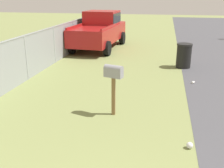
# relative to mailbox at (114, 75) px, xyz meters

# --- Properties ---
(mailbox) EXTENTS (0.33, 0.52, 1.37)m
(mailbox) POSITION_rel_mailbox_xyz_m (0.00, 0.00, 0.00)
(mailbox) COLOR brown
(mailbox) RESTS_ON ground
(pickup_truck) EXTENTS (5.28, 2.50, 2.09)m
(pickup_truck) POSITION_rel_mailbox_xyz_m (8.81, 2.50, 0.02)
(pickup_truck) COLOR maroon
(pickup_truck) RESTS_ON ground
(trash_bin) EXTENTS (0.65, 0.65, 1.04)m
(trash_bin) POSITION_rel_mailbox_xyz_m (5.26, -2.08, -0.56)
(trash_bin) COLOR black
(trash_bin) RESTS_ON ground
(fence_section) EXTENTS (15.80, 0.07, 1.67)m
(fence_section) POSITION_rel_mailbox_xyz_m (2.37, 3.72, -0.19)
(fence_section) COLOR #9EA3A8
(fence_section) RESTS_ON ground
(litter_cup_midfield_a) EXTENTS (0.13, 0.13, 0.08)m
(litter_cup_midfield_a) POSITION_rel_mailbox_xyz_m (3.09, -2.32, -1.05)
(litter_cup_midfield_a) COLOR white
(litter_cup_midfield_a) RESTS_ON ground
(litter_bag_near_hydrant) EXTENTS (0.14, 0.14, 0.14)m
(litter_bag_near_hydrant) POSITION_rel_mailbox_xyz_m (-1.33, -1.88, -1.02)
(litter_bag_near_hydrant) COLOR silver
(litter_bag_near_hydrant) RESTS_ON ground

